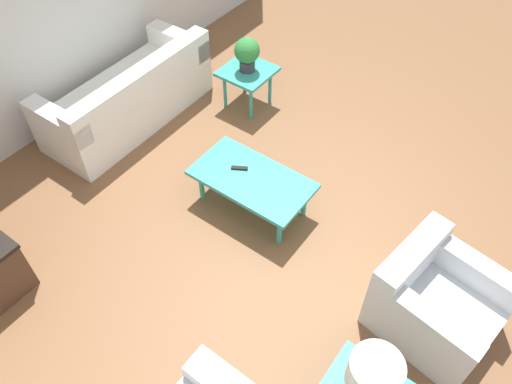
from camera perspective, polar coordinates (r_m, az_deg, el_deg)
The scene contains 8 objects.
ground_plane at distance 4.94m, azimuth 4.57°, elevation -2.72°, with size 14.00×14.00×0.00m, color brown.
sofa at distance 5.94m, azimuth -14.20°, elevation 10.39°, with size 0.84×2.03×0.80m.
armchair at distance 4.29m, azimuth 19.66°, elevation -11.69°, with size 0.99×0.94×0.75m.
coffee_table at distance 4.74m, azimuth -0.47°, elevation 1.28°, with size 1.15×0.63×0.40m.
side_table_plant at distance 5.93m, azimuth -0.99°, elevation 13.24°, with size 0.56×0.56×0.49m.
potted_plant at distance 5.77m, azimuth -1.03°, elevation 15.63°, with size 0.29×0.29×0.40m.
table_lamp at distance 3.28m, azimuth 13.30°, elevation -19.71°, with size 0.33×0.33×0.51m.
remote_control at distance 4.79m, azimuth -1.90°, elevation 2.76°, with size 0.16×0.12×0.02m.
Camera 1 is at (-1.51, 2.73, 3.83)m, focal length 35.00 mm.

